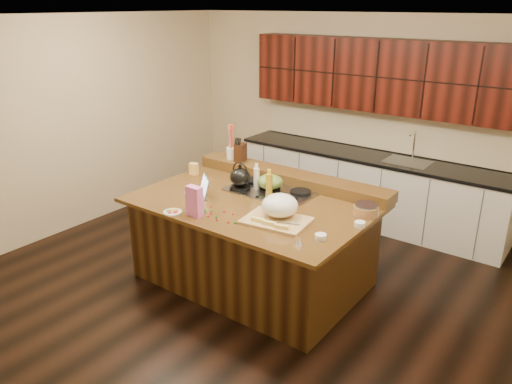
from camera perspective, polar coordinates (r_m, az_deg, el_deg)
The scene contains 35 objects.
room at distance 4.95m, azimuth -0.35°, elevation 3.62°, with size 5.52×5.02×2.72m.
island at distance 5.28m, azimuth -0.32°, elevation -5.60°, with size 2.40×1.60×0.92m.
back_ledge at distance 5.61m, azimuth 3.96°, elevation 1.71°, with size 2.40×0.30×0.12m, color black.
cooktop at distance 5.31m, azimuth 1.61°, elevation 0.12°, with size 0.92×0.52×0.05m.
back_counter at distance 6.77m, azimuth 13.17°, elevation 4.60°, with size 3.70×0.66×2.40m.
kettle at distance 5.34m, azimuth -1.82°, elevation 1.70°, with size 0.22×0.22×0.20m, color black.
green_bowl at distance 5.28m, azimuth 1.62°, elevation 1.19°, with size 0.27×0.27×0.15m, color #56752F.
laptop at distance 5.23m, azimuth -6.46°, elevation 0.14°, with size 0.38×0.37×0.21m.
oil_bottle at distance 5.09m, azimuth 1.51°, elevation 0.62°, with size 0.07×0.07×0.27m, color gold.
vinegar_bottle at distance 5.34m, azimuth 0.06°, elevation 1.49°, with size 0.06×0.06×0.25m, color silver.
wooden_tray at distance 4.62m, azimuth 2.64°, elevation -1.93°, with size 0.64×0.51×0.24m.
ramekin_a at distance 4.31m, azimuth 7.39°, elevation -5.08°, with size 0.10×0.10×0.04m, color white.
ramekin_b at distance 4.60m, azimuth 11.78°, elevation -3.62°, with size 0.10×0.10×0.04m, color white.
ramekin_c at distance 4.86m, azimuth 13.30°, elevation -2.42°, with size 0.10×0.10×0.04m, color white.
strainer_bowl at distance 4.85m, azimuth 12.45°, elevation -2.08°, with size 0.24×0.24×0.09m, color #996B3F.
kitchen_timer at distance 4.19m, azimuth 4.89°, elevation -5.56°, with size 0.08×0.08×0.07m, color silver.
pink_bag at distance 4.72m, azimuth -7.04°, elevation -1.06°, with size 0.16×0.08×0.29m, color #D966AC.
candy_plate at distance 4.87m, azimuth -9.51°, elevation -2.28°, with size 0.18×0.18×0.01m, color white.
package_box at distance 5.90m, azimuth -7.14°, elevation 2.64°, with size 0.10×0.07×0.14m, color #F7C057.
utensil_crock at distance 6.05m, azimuth -2.82°, elevation 4.45°, with size 0.12×0.12×0.14m, color white.
knife_block at distance 5.95m, azimuth -1.80°, elevation 4.55°, with size 0.10×0.17×0.21m, color black.
gumdrop_0 at distance 4.82m, azimuth -3.65°, elevation -2.23°, with size 0.02×0.02×0.02m, color red.
gumdrop_1 at distance 4.84m, azimuth -6.15°, elevation -2.18°, with size 0.02×0.02×0.02m, color #198C26.
gumdrop_2 at distance 4.58m, azimuth -3.18°, elevation -3.48°, with size 0.02×0.02×0.02m, color red.
gumdrop_3 at distance 4.67m, azimuth -1.37°, elevation -2.99°, with size 0.02×0.02×0.02m, color #198C26.
gumdrop_4 at distance 4.65m, azimuth -4.46°, elevation -3.15°, with size 0.02×0.02×0.02m, color red.
gumdrop_5 at distance 4.85m, azimuth -5.11°, elevation -2.12°, with size 0.02×0.02×0.02m, color #198C26.
gumdrop_6 at distance 4.79m, azimuth -5.21°, elevation -2.43°, with size 0.02×0.02×0.02m, color red.
gumdrop_7 at distance 4.87m, azimuth -5.84°, elevation -2.03°, with size 0.02×0.02×0.02m, color #198C26.
gumdrop_8 at distance 4.76m, azimuth -2.66°, elevation -2.51°, with size 0.02×0.02×0.02m, color red.
gumdrop_9 at distance 4.70m, azimuth -4.53°, elevation -2.86°, with size 0.02×0.02×0.02m, color #198C26.
gumdrop_10 at distance 4.94m, azimuth -5.12°, elevation -1.69°, with size 0.02×0.02×0.02m, color red.
gumdrop_11 at distance 4.57m, azimuth -2.41°, elevation -3.54°, with size 0.02×0.02×0.02m, color #198C26.
gumdrop_12 at distance 4.72m, azimuth -5.47°, elevation -2.79°, with size 0.02×0.02×0.02m, color red.
gumdrop_13 at distance 4.83m, azimuth -5.76°, elevation -2.23°, with size 0.02×0.02×0.02m, color #198C26.
Camera 1 is at (2.84, -3.78, 2.82)m, focal length 35.00 mm.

